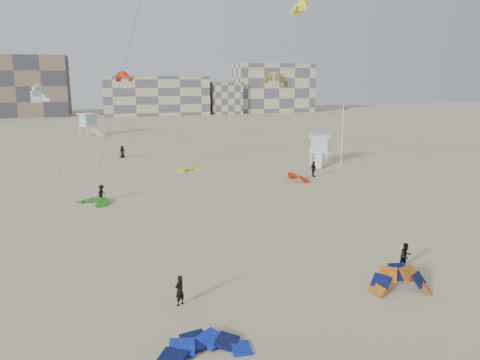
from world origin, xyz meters
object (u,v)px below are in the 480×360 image
object	(u,v)px
kite_ground_blue	(203,355)
kite_ground_orange	(400,291)
kitesurfer_main	(180,290)
lifeguard_tower_near	(319,150)

from	to	relation	value
kite_ground_blue	kite_ground_orange	xyz separation A→B (m)	(11.94, 3.01, 0.00)
kitesurfer_main	lifeguard_tower_near	xyz separation A→B (m)	(24.76, 35.31, 1.15)
kite_ground_orange	kite_ground_blue	bearing A→B (deg)	-155.56
kite_ground_blue	kitesurfer_main	distance (m)	4.91
kite_ground_blue	kite_ground_orange	world-z (taller)	kite_ground_orange
kite_ground_orange	kitesurfer_main	world-z (taller)	kite_ground_orange
kitesurfer_main	kite_ground_blue	bearing A→B (deg)	55.64
kitesurfer_main	kite_ground_orange	bearing A→B (deg)	134.16
kite_ground_blue	kite_ground_orange	bearing A→B (deg)	1.31
kite_ground_orange	kitesurfer_main	xyz separation A→B (m)	(-12.20, 1.82, 0.83)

